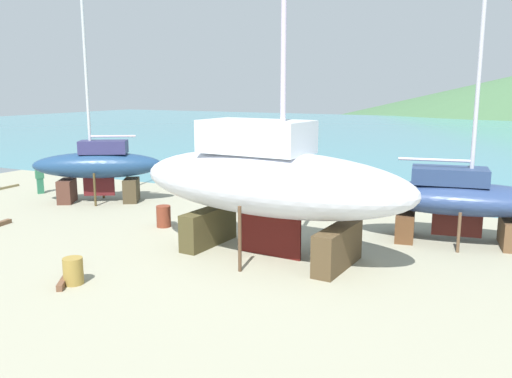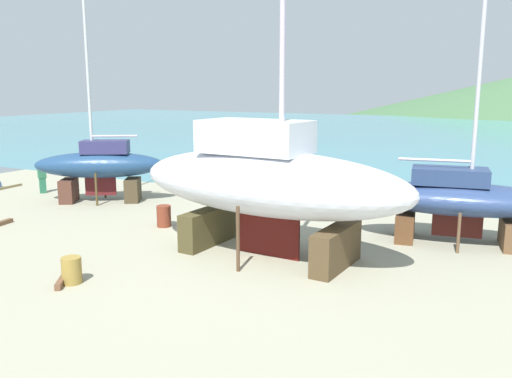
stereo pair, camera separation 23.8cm
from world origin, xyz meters
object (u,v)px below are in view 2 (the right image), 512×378
object	(u,v)px
sailboat_small_center	(458,199)
worker	(42,178)
sailboat_mid_port	(100,165)
barrel_tipped_left	(72,270)
barrel_tipped_center	(164,216)
sailboat_far_slipway	(267,181)

from	to	relation	value
sailboat_small_center	worker	bearing A→B (deg)	171.62
sailboat_mid_port	barrel_tipped_left	distance (m)	12.38
sailboat_mid_port	barrel_tipped_center	bearing A→B (deg)	125.10
sailboat_far_slipway	barrel_tipped_center	world-z (taller)	sailboat_far_slipway
worker	barrel_tipped_left	size ratio (longest dim) A/B	2.09
sailboat_small_center	barrel_tipped_left	bearing A→B (deg)	-144.00
barrel_tipped_left	sailboat_small_center	bearing A→B (deg)	45.93
barrel_tipped_center	barrel_tipped_left	distance (m)	7.06
barrel_tipped_center	worker	bearing A→B (deg)	165.73
sailboat_mid_port	sailboat_far_slipway	size ratio (longest dim) A/B	0.78
sailboat_small_center	sailboat_far_slipway	world-z (taller)	sailboat_far_slipway
sailboat_mid_port	barrel_tipped_center	world-z (taller)	sailboat_mid_port
worker	sailboat_mid_port	bearing A→B (deg)	-153.01
sailboat_small_center	worker	size ratio (longest dim) A/B	6.40
barrel_tipped_left	sailboat_far_slipway	bearing A→B (deg)	52.66
sailboat_mid_port	barrel_tipped_center	size ratio (longest dim) A/B	13.31
worker	barrel_tipped_center	bearing A→B (deg)	-165.77
sailboat_mid_port	worker	xyz separation A→B (m)	(-4.61, 0.12, -1.03)
sailboat_mid_port	barrel_tipped_left	world-z (taller)	sailboat_mid_port
worker	barrel_tipped_left	xyz separation A→B (m)	(12.46, -9.57, -0.49)
sailboat_far_slipway	barrel_tipped_left	world-z (taller)	sailboat_far_slipway
sailboat_small_center	barrel_tipped_center	distance (m)	12.11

